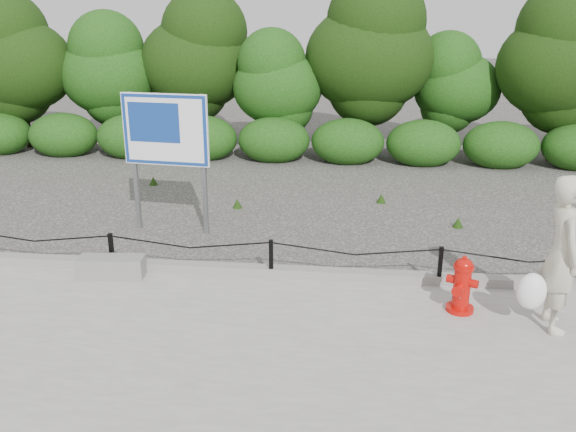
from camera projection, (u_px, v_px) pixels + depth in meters
The scene contains 9 objects.
ground at pixel (271, 281), 9.30m from camera, with size 90.00×90.00×0.00m, color #2D2B28.
sidewalk at pixel (249, 348), 7.41m from camera, with size 14.00×4.00×0.08m, color gray.
curb at pixel (272, 271), 9.30m from camera, with size 14.00×0.22×0.14m, color slate.
chain_barrier at pixel (271, 254), 9.16m from camera, with size 10.06×0.06×0.60m.
treeline at pixel (309, 62), 16.90m from camera, with size 20.19×3.67×4.81m.
fire_hydrant at pixel (462, 285), 8.11m from camera, with size 0.49×0.49×0.80m.
pedestrian at pixel (560, 256), 7.52m from camera, with size 0.78×0.74×2.01m.
concrete_block at pixel (112, 267), 9.25m from camera, with size 0.99×0.35×0.32m, color slate.
advertising_sign at pixel (166, 136), 10.81m from camera, with size 1.59×0.29×2.56m.
Camera 1 is at (1.19, -8.40, 3.96)m, focal length 38.00 mm.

